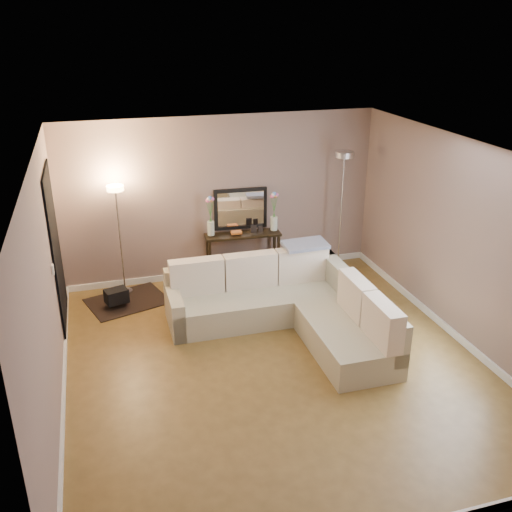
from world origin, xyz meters
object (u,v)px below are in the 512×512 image
object	(u,v)px
sectional_sofa	(289,305)
console_table	(238,253)
floor_lamp_lit	(118,219)
floor_lamp_unlit	(342,189)

from	to	relation	value
sectional_sofa	console_table	size ratio (longest dim) A/B	2.05
console_table	floor_lamp_lit	xyz separation A→B (m)	(-1.84, -0.06, 0.78)
floor_lamp_unlit	sectional_sofa	bearing A→B (deg)	-132.45
sectional_sofa	floor_lamp_unlit	xyz separation A→B (m)	(1.42, 1.56, 1.10)
sectional_sofa	floor_lamp_lit	world-z (taller)	floor_lamp_lit
console_table	floor_lamp_lit	bearing A→B (deg)	-178.08
sectional_sofa	console_table	world-z (taller)	sectional_sofa
floor_lamp_lit	floor_lamp_unlit	xyz separation A→B (m)	(3.50, -0.16, 0.22)
console_table	floor_lamp_lit	size ratio (longest dim) A/B	0.72
sectional_sofa	floor_lamp_unlit	size ratio (longest dim) A/B	1.25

